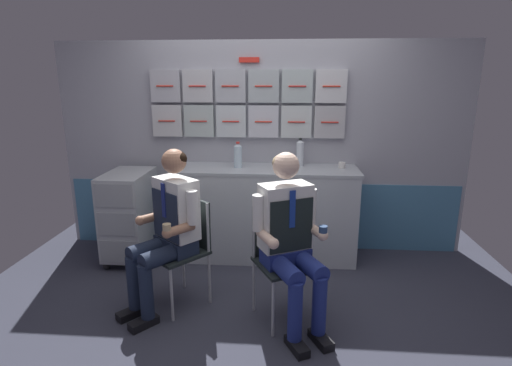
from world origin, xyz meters
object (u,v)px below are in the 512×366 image
Objects in this scene: crew_member_right at (290,233)px; coffee_cup_white at (342,165)px; service_trolley at (129,213)px; folding_chair_right at (280,249)px; folding_chair_left at (186,239)px; sparkling_bottle_green at (238,155)px; crew_member_left at (168,224)px.

coffee_cup_white is at bearing 67.45° from crew_member_right.
service_trolley reaches higher than folding_chair_right.
folding_chair_left is 1.00× the size of folding_chair_right.
sparkling_bottle_green is 3.69× the size of coffee_cup_white.
crew_member_right is at bearing -66.52° from sparkling_bottle_green.
crew_member_right reaches higher than crew_member_left.
coffee_cup_white is (1.44, 1.08, 0.25)m from crew_member_left.
coffee_cup_white is (1.02, 0.04, -0.09)m from sparkling_bottle_green.
folding_chair_right is at bearing -29.52° from service_trolley.
folding_chair_right is at bearing -118.22° from coffee_cup_white.
coffee_cup_white is at bearing 36.79° from crew_member_left.
service_trolley is at bearing 127.51° from crew_member_left.
coffee_cup_white is (0.51, 1.23, 0.25)m from crew_member_right.
crew_member_left is 0.94m from crew_member_right.
coffee_cup_white is (2.10, 0.23, 0.48)m from service_trolley.
folding_chair_right is 12.42× the size of coffee_cup_white.
crew_member_right is (0.07, -0.14, 0.18)m from folding_chair_right.
sparkling_bottle_green is at bearing 67.90° from crew_member_left.
folding_chair_left is at bearing 170.37° from folding_chair_right.
sparkling_bottle_green is at bearing 113.00° from folding_chair_right.
service_trolley is at bearing 150.48° from folding_chair_right.
sparkling_bottle_green reaches higher than folding_chair_left.
folding_chair_right is 1.30m from coffee_cup_white.
service_trolley is at bearing -173.86° from coffee_cup_white.
crew_member_right reaches higher than folding_chair_left.
crew_member_right is at bearing -32.23° from service_trolley.
service_trolley is 1.05m from folding_chair_left.
service_trolley is 1.04× the size of folding_chair_right.
sparkling_bottle_green reaches higher than coffee_cup_white.
sparkling_bottle_green is at bearing -177.50° from coffee_cup_white.
crew_member_right is 1.33m from sparkling_bottle_green.
crew_member_left reaches higher than coffee_cup_white.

